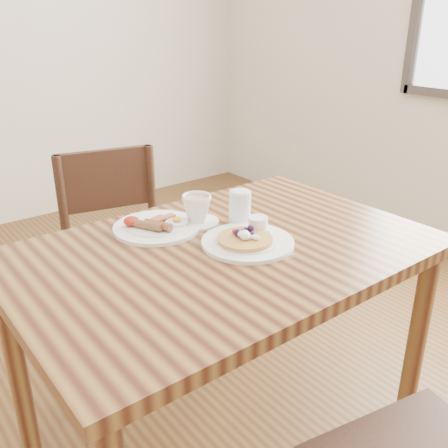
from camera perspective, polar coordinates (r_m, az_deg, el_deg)
name	(u,v)px	position (r m, az deg, el deg)	size (l,w,h in m)	color
ground	(224,442)	(1.89, 0.00, -23.63)	(5.00, 5.00, 0.00)	#502F17
dining_table	(224,277)	(1.48, 0.00, -6.02)	(1.20, 0.80, 0.75)	brown
chair_far	(120,253)	(2.02, -11.79, -3.28)	(0.50, 0.50, 0.88)	#3B1D15
pancake_plate	(248,239)	(1.45, 2.78, -1.73)	(0.27, 0.27, 0.06)	white
breakfast_plate	(156,226)	(1.56, -7.81, -0.24)	(0.27, 0.27, 0.04)	white
teacup_saucer	(197,210)	(1.58, -3.11, 1.58)	(0.14, 0.14, 0.10)	white
water_glass	(240,207)	(1.58, 1.82, 1.91)	(0.07, 0.07, 0.11)	silver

